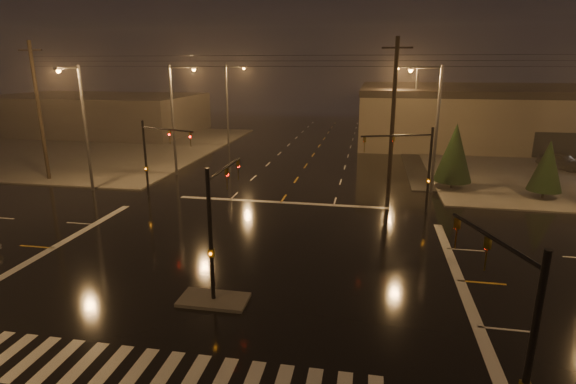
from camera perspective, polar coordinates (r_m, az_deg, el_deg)
name	(u,v)px	position (r m, az deg, el deg)	size (l,w,h in m)	color
ground	(240,263)	(23.94, -6.17, -8.98)	(140.00, 140.00, 0.00)	black
sidewalk_nw	(80,146)	(63.28, -24.95, 5.32)	(36.00, 36.00, 0.12)	#47453F
median_island	(214,300)	(20.53, -9.42, -13.34)	(3.00, 1.60, 0.15)	#47453F
crosswalk	(163,376)	(16.73, -15.58, -21.54)	(15.00, 2.60, 0.01)	beige
stop_bar_far	(281,202)	(33.93, -0.91, -1.31)	(16.00, 0.50, 0.01)	beige
commercial_block	(97,114)	(75.56, -23.13, 9.12)	(30.00, 18.00, 5.60)	#3D3836
signal_mast_median	(217,214)	(19.85, -9.00, -2.74)	(0.25, 4.59, 6.00)	black
signal_mast_ne	(415,160)	(31.68, 15.88, 3.91)	(4.84, 1.86, 6.00)	black
signal_mast_nw	(155,151)	(35.32, -16.57, 5.04)	(4.84, 1.86, 6.00)	black
signal_mast_se	(512,320)	(13.25, 26.56, -14.38)	(1.55, 3.87, 6.00)	black
streetlight_1	(176,113)	(42.79, -14.08, 9.73)	(2.77, 0.32, 10.00)	#38383A
streetlight_2	(229,100)	(57.69, -7.46, 11.53)	(2.77, 0.32, 10.00)	#38383A
streetlight_3	(433,121)	(37.32, 17.95, 8.61)	(2.77, 0.32, 10.00)	#38383A
streetlight_4	(413,101)	(57.13, 15.53, 11.05)	(2.77, 0.32, 10.00)	#38383A
streetlight_5	(82,120)	(39.27, -24.69, 8.26)	(0.32, 2.77, 10.00)	#38383A
utility_pole_0	(39,111)	(45.08, -29.05, 8.95)	(2.20, 0.32, 12.00)	black
utility_pole_1	(393,119)	(35.02, 13.16, 9.07)	(2.20, 0.32, 12.00)	black
conifer_0	(455,152)	(39.39, 20.40, 4.73)	(3.06, 3.06, 5.48)	black
conifer_1	(547,166)	(39.35, 30.07, 2.91)	(2.49, 2.49, 4.59)	black
car_parked	(562,161)	(52.17, 31.45, 3.35)	(1.93, 4.79, 1.63)	black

